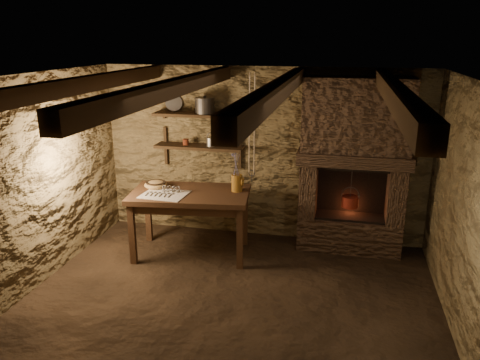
% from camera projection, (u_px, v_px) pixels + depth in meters
% --- Properties ---
extents(floor, '(4.50, 4.50, 0.00)m').
position_uv_depth(floor, '(227.00, 307.00, 5.00)').
color(floor, black).
rests_on(floor, ground).
extents(back_wall, '(4.50, 0.04, 2.40)m').
position_uv_depth(back_wall, '(261.00, 154.00, 6.52)').
color(back_wall, '#503F25').
rests_on(back_wall, floor).
extents(front_wall, '(4.50, 0.04, 2.40)m').
position_uv_depth(front_wall, '(144.00, 312.00, 2.78)').
color(front_wall, '#503F25').
rests_on(front_wall, floor).
extents(left_wall, '(0.04, 4.00, 2.40)m').
position_uv_depth(left_wall, '(27.00, 186.00, 5.12)').
color(left_wall, '#503F25').
rests_on(left_wall, floor).
extents(right_wall, '(0.04, 4.00, 2.40)m').
position_uv_depth(right_wall, '(470.00, 220.00, 4.18)').
color(right_wall, '#503F25').
rests_on(right_wall, floor).
extents(ceiling, '(4.50, 4.00, 0.04)m').
position_uv_depth(ceiling, '(225.00, 79.00, 4.30)').
color(ceiling, black).
rests_on(ceiling, back_wall).
extents(beam_far_left, '(0.14, 3.95, 0.16)m').
position_uv_depth(beam_far_left, '(79.00, 85.00, 4.64)').
color(beam_far_left, black).
rests_on(beam_far_left, ceiling).
extents(beam_mid_left, '(0.14, 3.95, 0.16)m').
position_uv_depth(beam_mid_left, '(174.00, 88.00, 4.43)').
color(beam_mid_left, black).
rests_on(beam_mid_left, ceiling).
extents(beam_mid_right, '(0.14, 3.95, 0.16)m').
position_uv_depth(beam_mid_right, '(279.00, 90.00, 4.22)').
color(beam_mid_right, black).
rests_on(beam_mid_right, ceiling).
extents(beam_far_right, '(0.14, 3.95, 0.16)m').
position_uv_depth(beam_far_right, '(394.00, 93.00, 4.01)').
color(beam_far_right, black).
rests_on(beam_far_right, ceiling).
extents(shelf_lower, '(1.25, 0.30, 0.04)m').
position_uv_depth(shelf_lower, '(199.00, 147.00, 6.51)').
color(shelf_lower, black).
rests_on(shelf_lower, back_wall).
extents(shelf_upper, '(1.25, 0.30, 0.04)m').
position_uv_depth(shelf_upper, '(199.00, 115.00, 6.38)').
color(shelf_upper, black).
rests_on(shelf_upper, back_wall).
extents(hearth, '(1.43, 0.51, 2.30)m').
position_uv_depth(hearth, '(354.00, 162.00, 6.03)').
color(hearth, '#35241A').
rests_on(hearth, floor).
extents(work_table, '(1.60, 1.04, 0.86)m').
position_uv_depth(work_table, '(191.00, 221.00, 6.12)').
color(work_table, black).
rests_on(work_table, floor).
extents(linen_cloth, '(0.58, 0.48, 0.01)m').
position_uv_depth(linen_cloth, '(164.00, 194.00, 5.89)').
color(linen_cloth, beige).
rests_on(linen_cloth, work_table).
extents(pewter_cutlery_row, '(0.47, 0.21, 0.01)m').
position_uv_depth(pewter_cutlery_row, '(164.00, 194.00, 5.87)').
color(pewter_cutlery_row, gray).
rests_on(pewter_cutlery_row, linen_cloth).
extents(drinking_glasses, '(0.18, 0.05, 0.07)m').
position_uv_depth(drinking_glasses, '(169.00, 189.00, 5.98)').
color(drinking_glasses, silver).
rests_on(drinking_glasses, linen_cloth).
extents(stoneware_jug, '(0.19, 0.19, 0.50)m').
position_uv_depth(stoneware_jug, '(237.00, 175.00, 5.97)').
color(stoneware_jug, '#8C5B1B').
rests_on(stoneware_jug, work_table).
extents(wooden_bowl, '(0.37, 0.37, 0.11)m').
position_uv_depth(wooden_bowl, '(156.00, 185.00, 6.17)').
color(wooden_bowl, olive).
rests_on(wooden_bowl, work_table).
extents(iron_stockpot, '(0.27, 0.27, 0.20)m').
position_uv_depth(iron_stockpot, '(205.00, 106.00, 6.33)').
color(iron_stockpot, '#322E2C').
rests_on(iron_stockpot, shelf_upper).
extents(tin_pan, '(0.25, 0.18, 0.23)m').
position_uv_depth(tin_pan, '(174.00, 103.00, 6.52)').
color(tin_pan, '#A3A49E').
rests_on(tin_pan, shelf_upper).
extents(small_kettle, '(0.18, 0.13, 0.19)m').
position_uv_depth(small_kettle, '(211.00, 142.00, 6.45)').
color(small_kettle, '#A3A49E').
rests_on(small_kettle, shelf_lower).
extents(rusty_tin, '(0.11, 0.11, 0.08)m').
position_uv_depth(rusty_tin, '(186.00, 142.00, 6.54)').
color(rusty_tin, '#501C10').
rests_on(rusty_tin, shelf_lower).
extents(red_pot, '(0.25, 0.25, 0.54)m').
position_uv_depth(red_pot, '(350.00, 201.00, 6.14)').
color(red_pot, maroon).
rests_on(red_pot, hearth).
extents(hanging_ropes, '(0.08, 0.08, 1.20)m').
position_uv_depth(hanging_ropes, '(252.00, 124.00, 5.44)').
color(hanging_ropes, beige).
rests_on(hanging_ropes, ceiling).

